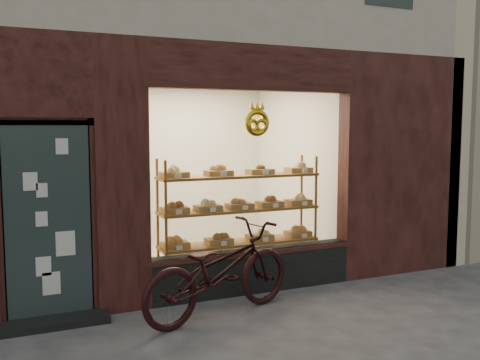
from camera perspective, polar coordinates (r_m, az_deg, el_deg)
name	(u,v)px	position (r m, az deg, el deg)	size (l,w,h in m)	color
display_shelf	(240,219)	(7.17, -0.05, -4.22)	(2.20, 0.45, 1.70)	brown
bicycle	(220,270)	(6.00, -2.20, -9.62)	(0.69, 1.98, 1.04)	black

